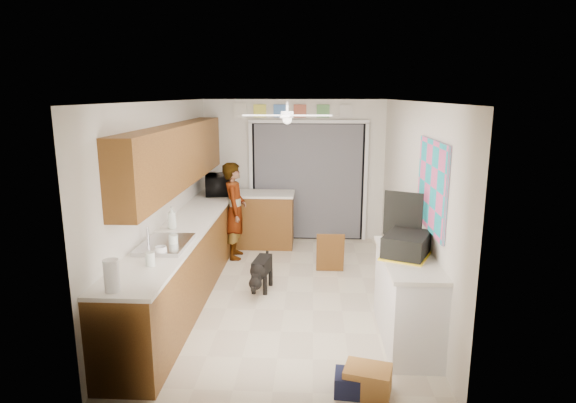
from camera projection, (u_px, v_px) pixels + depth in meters
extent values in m
plane|color=beige|center=(286.00, 292.00, 6.44)|extent=(5.00, 5.00, 0.00)
plane|color=white|center=(286.00, 101.00, 5.89)|extent=(5.00, 5.00, 0.00)
plane|color=silver|center=(294.00, 171.00, 8.60)|extent=(3.20, 0.00, 3.20)
plane|color=silver|center=(269.00, 270.00, 3.73)|extent=(3.20, 0.00, 3.20)
plane|color=silver|center=(164.00, 199.00, 6.25)|extent=(0.00, 5.00, 5.00)
plane|color=silver|center=(412.00, 202.00, 6.08)|extent=(0.00, 5.00, 5.00)
cube|color=brown|center=(189.00, 258.00, 6.41)|extent=(0.60, 4.80, 0.90)
cube|color=white|center=(188.00, 224.00, 6.30)|extent=(0.62, 4.80, 0.04)
cube|color=brown|center=(178.00, 155.00, 6.31)|extent=(0.32, 4.00, 0.80)
cube|color=silver|center=(165.00, 245.00, 5.32)|extent=(0.50, 0.76, 0.06)
cylinder|color=silver|center=(148.00, 236.00, 5.31)|extent=(0.03, 0.03, 0.22)
cube|color=brown|center=(264.00, 220.00, 8.31)|extent=(1.00, 0.60, 0.90)
cube|color=white|center=(264.00, 194.00, 8.21)|extent=(1.04, 0.64, 0.04)
cube|color=black|center=(308.00, 182.00, 8.60)|extent=(2.00, 0.06, 2.10)
cube|color=slate|center=(308.00, 182.00, 8.56)|extent=(1.90, 0.03, 2.05)
cube|color=white|center=(251.00, 182.00, 8.63)|extent=(0.06, 0.04, 2.10)
cube|color=white|center=(365.00, 183.00, 8.52)|extent=(0.06, 0.04, 2.10)
cube|color=white|center=(308.00, 122.00, 8.34)|extent=(2.10, 0.04, 0.06)
cube|color=#E7EB4E|center=(260.00, 111.00, 8.37)|extent=(0.22, 0.02, 0.22)
cube|color=#5289DC|center=(280.00, 111.00, 8.36)|extent=(0.22, 0.02, 0.22)
cube|color=#BD5E47|center=(300.00, 111.00, 8.34)|extent=(0.22, 0.02, 0.22)
cube|color=#5FA15C|center=(323.00, 111.00, 8.32)|extent=(0.22, 0.02, 0.22)
cube|color=silver|center=(346.00, 111.00, 8.30)|extent=(0.22, 0.02, 0.22)
cube|color=silver|center=(240.00, 111.00, 8.39)|extent=(0.22, 0.02, 0.26)
cube|color=white|center=(407.00, 300.00, 5.10)|extent=(0.50, 1.40, 0.90)
cube|color=white|center=(408.00, 258.00, 5.00)|extent=(0.54, 1.44, 0.04)
cube|color=#EF5898|center=(432.00, 186.00, 5.02)|extent=(0.03, 1.15, 0.95)
cube|color=white|center=(287.00, 115.00, 6.13)|extent=(1.14, 1.14, 0.24)
imported|color=black|center=(218.00, 185.00, 8.06)|extent=(0.51, 0.66, 0.33)
imported|color=silver|center=(172.00, 217.00, 5.98)|extent=(0.13, 0.13, 0.29)
imported|color=white|center=(161.00, 251.00, 5.00)|extent=(0.15, 0.15, 0.10)
cylinder|color=silver|center=(173.00, 241.00, 5.27)|extent=(0.11, 0.11, 0.14)
cylinder|color=silver|center=(150.00, 259.00, 4.70)|extent=(0.12, 0.12, 0.14)
cylinder|color=white|center=(112.00, 276.00, 4.08)|extent=(0.15, 0.15, 0.28)
cube|color=black|center=(407.00, 245.00, 5.00)|extent=(0.60, 0.66, 0.23)
cube|color=yellow|center=(406.00, 255.00, 5.02)|extent=(0.64, 0.71, 0.02)
cube|color=black|center=(403.00, 214.00, 5.23)|extent=(0.40, 0.20, 0.50)
cube|color=#C88C3F|center=(367.00, 381.00, 4.22)|extent=(0.46, 0.39, 0.25)
cube|color=#151935|center=(352.00, 383.00, 4.24)|extent=(0.33, 0.29, 0.19)
cube|color=brown|center=(330.00, 253.00, 7.07)|extent=(0.41, 0.16, 0.60)
imported|color=white|center=(235.00, 211.00, 7.65)|extent=(0.42, 0.59, 1.55)
cube|color=black|center=(262.00, 272.00, 6.46)|extent=(0.36, 0.66, 0.50)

